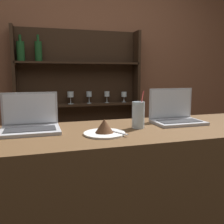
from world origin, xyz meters
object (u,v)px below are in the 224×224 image
Objects in this scene: laptop_far at (175,115)px; water_glass at (138,115)px; laptop_near at (30,123)px; cake_plate at (104,129)px.

laptop_far reaches higher than water_glass.
water_glass is at bearing -10.33° from laptop_near.
laptop_far is 0.56m from cake_plate.
cake_plate is (-0.53, -0.17, -0.02)m from laptop_far.
laptop_far is at bearing 14.92° from water_glass.
water_glass is (-0.30, -0.08, 0.03)m from laptop_far.
laptop_near is at bearing 177.98° from laptop_far.
cake_plate is 0.25m from water_glass.
laptop_near is 1.44× the size of water_glass.
laptop_near is 1.44× the size of cake_plate.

